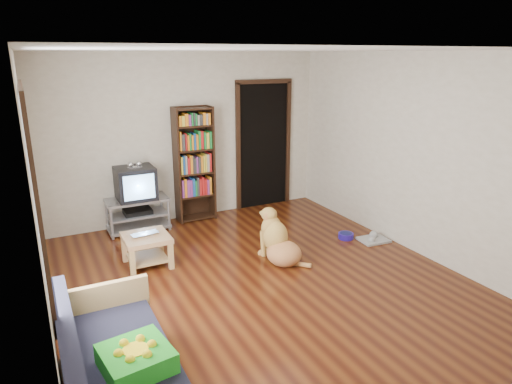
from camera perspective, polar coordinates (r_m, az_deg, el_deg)
name	(u,v)px	position (r m, az deg, el deg)	size (l,w,h in m)	color
ground	(260,280)	(5.49, 0.46, -10.94)	(5.00, 5.00, 0.00)	#52250E
ceiling	(260,50)	(4.85, 0.54, 17.33)	(5.00, 5.00, 0.00)	white
wall_back	(187,138)	(7.28, -8.65, 6.70)	(4.50, 4.50, 0.00)	beige
wall_front	(442,262)	(3.14, 22.19, -8.15)	(4.50, 4.50, 0.00)	beige
wall_left	(35,202)	(4.49, -25.93, -1.19)	(5.00, 5.00, 0.00)	beige
wall_right	(412,154)	(6.35, 18.92, 4.50)	(5.00, 5.00, 0.00)	beige
green_cushion	(136,359)	(3.54, -14.74, -19.49)	(0.46, 0.46, 0.15)	green
laptop	(146,235)	(5.82, -13.53, -5.30)	(0.33, 0.22, 0.03)	white
dog_bowl	(346,236)	(6.75, 11.17, -5.39)	(0.22, 0.22, 0.08)	#251592
grey_rag	(373,240)	(6.77, 14.48, -5.80)	(0.40, 0.32, 0.03)	#A9A9A9
window	(36,196)	(3.96, -25.83, -0.42)	(0.03, 1.46, 1.70)	white
doorway	(263,142)	(7.81, 0.94, 6.23)	(1.03, 0.05, 2.19)	black
tv_stand	(138,213)	(7.08, -14.55, -2.59)	(0.90, 0.45, 0.50)	#99999E
crt_tv	(135,183)	(6.96, -14.88, 1.15)	(0.55, 0.52, 0.58)	black
bookshelf	(194,158)	(7.21, -7.77, 4.21)	(0.60, 0.30, 1.80)	black
sofa	(119,383)	(3.74, -16.81, -21.90)	(0.80, 1.80, 0.80)	tan
coffee_table	(147,244)	(5.89, -13.52, -6.40)	(0.55, 0.55, 0.40)	tan
dog	(278,242)	(5.88, 2.77, -6.23)	(0.51, 0.80, 0.69)	#BA7D47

